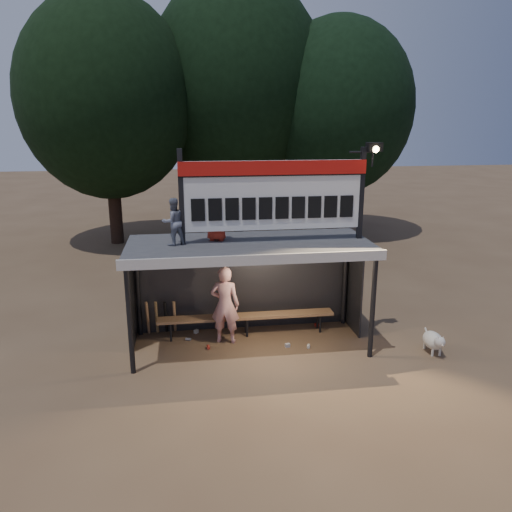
% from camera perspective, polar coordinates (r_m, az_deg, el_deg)
% --- Properties ---
extents(ground, '(80.00, 80.00, 0.00)m').
position_cam_1_polar(ground, '(11.06, -0.74, -10.12)').
color(ground, brown).
rests_on(ground, ground).
extents(player, '(0.72, 0.56, 1.73)m').
position_cam_1_polar(player, '(10.91, -3.57, -5.58)').
color(player, white).
rests_on(player, ground).
extents(child_a, '(0.57, 0.52, 0.95)m').
position_cam_1_polar(child_a, '(10.06, -9.45, 3.89)').
color(child_a, gray).
rests_on(child_a, dugout_shelter).
extents(child_b, '(0.60, 0.49, 1.06)m').
position_cam_1_polar(child_b, '(10.33, -4.55, 4.67)').
color(child_b, '#A62919').
rests_on(child_b, dugout_shelter).
extents(dugout_shelter, '(5.10, 2.08, 2.32)m').
position_cam_1_polar(dugout_shelter, '(10.63, -0.95, -0.54)').
color(dugout_shelter, '#3B3A3D').
rests_on(dugout_shelter, ground).
extents(scoreboard_assembly, '(4.10, 0.27, 1.99)m').
position_cam_1_polar(scoreboard_assembly, '(10.16, 2.34, 7.23)').
color(scoreboard_assembly, black).
rests_on(scoreboard_assembly, dugout_shelter).
extents(bench, '(4.00, 0.35, 0.48)m').
position_cam_1_polar(bench, '(11.39, -1.11, -6.97)').
color(bench, '#946B46').
rests_on(bench, ground).
extents(tree_left, '(6.46, 6.46, 9.27)m').
position_cam_1_polar(tree_left, '(20.10, -16.68, 16.93)').
color(tree_left, black).
rests_on(tree_left, ground).
extents(tree_mid, '(7.22, 7.22, 10.36)m').
position_cam_1_polar(tree_mid, '(21.57, -2.20, 19.12)').
color(tree_mid, black).
rests_on(tree_mid, ground).
extents(tree_right, '(6.08, 6.08, 8.72)m').
position_cam_1_polar(tree_right, '(21.35, 9.33, 16.35)').
color(tree_right, black).
rests_on(tree_right, ground).
extents(dog, '(0.36, 0.81, 0.49)m').
position_cam_1_polar(dog, '(11.23, 19.65, -9.10)').
color(dog, beige).
rests_on(dog, ground).
extents(bats, '(0.67, 0.35, 0.84)m').
position_cam_1_polar(bats, '(11.58, -10.79, -6.87)').
color(bats, '#A1724B').
rests_on(bats, ground).
extents(litter, '(3.15, 1.25, 0.08)m').
position_cam_1_polar(litter, '(11.27, -0.50, -9.41)').
color(litter, '#B0271E').
rests_on(litter, ground).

